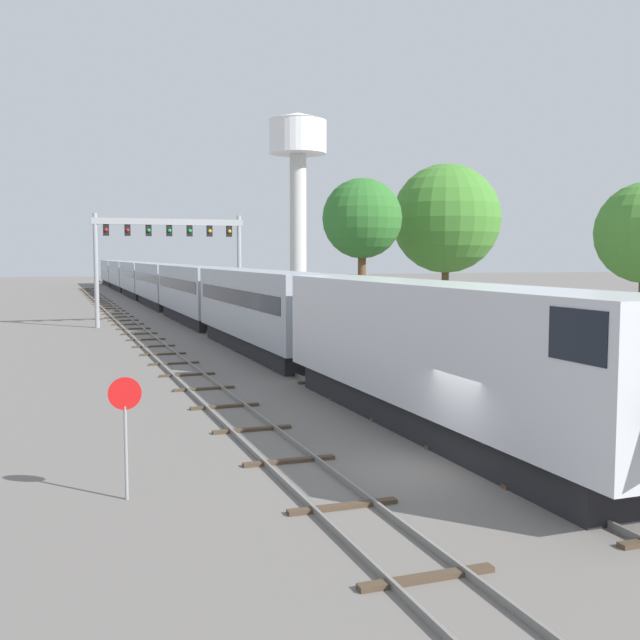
{
  "coord_description": "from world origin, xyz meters",
  "views": [
    {
      "loc": [
        -9.59,
        -17.36,
        5.66
      ],
      "look_at": [
        1.0,
        12.0,
        3.0
      ],
      "focal_mm": 42.41,
      "sensor_mm": 36.0,
      "label": 1
    }
  ],
  "objects_px": {
    "signal_gantry": "(170,244)",
    "trackside_tree_mid": "(446,219)",
    "trackside_tree_left": "(362,219)",
    "stop_sign": "(125,420)",
    "water_tower": "(298,153)",
    "passenger_train": "(158,283)"
  },
  "relations": [
    {
      "from": "signal_gantry",
      "to": "trackside_tree_left",
      "type": "bearing_deg",
      "value": -51.01
    },
    {
      "from": "passenger_train",
      "to": "trackside_tree_mid",
      "type": "xyz_separation_m",
      "value": [
        17.21,
        -34.04,
        5.87
      ]
    },
    {
      "from": "trackside_tree_mid",
      "to": "signal_gantry",
      "type": "bearing_deg",
      "value": 152.05
    },
    {
      "from": "signal_gantry",
      "to": "trackside_tree_mid",
      "type": "bearing_deg",
      "value": -27.95
    },
    {
      "from": "stop_sign",
      "to": "signal_gantry",
      "type": "bearing_deg",
      "value": 80.03
    },
    {
      "from": "stop_sign",
      "to": "water_tower",
      "type": "bearing_deg",
      "value": 69.58
    },
    {
      "from": "passenger_train",
      "to": "signal_gantry",
      "type": "distance_m",
      "value": 24.16
    },
    {
      "from": "water_tower",
      "to": "stop_sign",
      "type": "xyz_separation_m",
      "value": [
        -35.71,
        -95.91,
        -19.73
      ]
    },
    {
      "from": "passenger_train",
      "to": "signal_gantry",
      "type": "bearing_deg",
      "value": -95.42
    },
    {
      "from": "stop_sign",
      "to": "trackside_tree_mid",
      "type": "distance_m",
      "value": 43.87
    },
    {
      "from": "passenger_train",
      "to": "stop_sign",
      "type": "distance_m",
      "value": 68.56
    },
    {
      "from": "passenger_train",
      "to": "water_tower",
      "type": "height_order",
      "value": "water_tower"
    },
    {
      "from": "signal_gantry",
      "to": "water_tower",
      "type": "xyz_separation_m",
      "value": [
        27.96,
        51.81,
        14.98
      ]
    },
    {
      "from": "passenger_train",
      "to": "trackside_tree_mid",
      "type": "relative_size",
      "value": 11.75
    },
    {
      "from": "water_tower",
      "to": "stop_sign",
      "type": "height_order",
      "value": "water_tower"
    },
    {
      "from": "passenger_train",
      "to": "trackside_tree_left",
      "type": "xyz_separation_m",
      "value": [
        8.82,
        -37.4,
        5.54
      ]
    },
    {
      "from": "trackside_tree_left",
      "to": "trackside_tree_mid",
      "type": "height_order",
      "value": "trackside_tree_mid"
    },
    {
      "from": "passenger_train",
      "to": "water_tower",
      "type": "bearing_deg",
      "value": 47.54
    },
    {
      "from": "trackside_tree_left",
      "to": "stop_sign",
      "type": "bearing_deg",
      "value": -121.74
    },
    {
      "from": "stop_sign",
      "to": "trackside_tree_mid",
      "type": "xyz_separation_m",
      "value": [
        27.21,
        33.78,
        6.61
      ]
    },
    {
      "from": "signal_gantry",
      "to": "trackside_tree_left",
      "type": "relative_size",
      "value": 1.1
    },
    {
      "from": "trackside_tree_left",
      "to": "trackside_tree_mid",
      "type": "distance_m",
      "value": 9.04
    }
  ]
}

